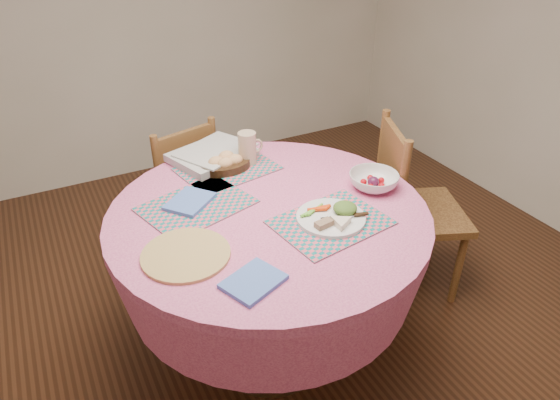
% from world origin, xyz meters
% --- Properties ---
extents(ground, '(4.00, 4.00, 0.00)m').
position_xyz_m(ground, '(0.00, 0.00, 0.00)').
color(ground, '#331C0F').
rests_on(ground, ground).
extents(dining_table, '(1.24, 1.24, 0.75)m').
position_xyz_m(dining_table, '(0.00, 0.00, 0.56)').
color(dining_table, pink).
rests_on(dining_table, ground).
extents(chair_right, '(0.53, 0.54, 0.91)m').
position_xyz_m(chair_right, '(0.83, 0.09, 0.48)').
color(chair_right, brown).
rests_on(chair_right, ground).
extents(chair_back, '(0.48, 0.46, 0.85)m').
position_xyz_m(chair_back, '(-0.13, 0.82, 0.44)').
color(chair_back, brown).
rests_on(chair_back, ground).
extents(placemat_front, '(0.44, 0.35, 0.01)m').
position_xyz_m(placemat_front, '(0.16, -0.19, 0.75)').
color(placemat_front, '#157377').
rests_on(placemat_front, dining_table).
extents(placemat_left, '(0.47, 0.40, 0.01)m').
position_xyz_m(placemat_left, '(-0.24, 0.16, 0.75)').
color(placemat_left, '#157377').
rests_on(placemat_left, dining_table).
extents(placemat_back, '(0.45, 0.37, 0.01)m').
position_xyz_m(placemat_back, '(-0.01, 0.38, 0.75)').
color(placemat_back, '#157377').
rests_on(placemat_back, dining_table).
extents(wicker_trivet, '(0.30, 0.30, 0.01)m').
position_xyz_m(wicker_trivet, '(-0.37, -0.13, 0.76)').
color(wicker_trivet, '#AD7E4A').
rests_on(wicker_trivet, dining_table).
extents(napkin_near, '(0.22, 0.20, 0.01)m').
position_xyz_m(napkin_near, '(-0.23, -0.36, 0.76)').
color(napkin_near, '#4F74CB').
rests_on(napkin_near, dining_table).
extents(napkin_far, '(0.23, 0.22, 0.01)m').
position_xyz_m(napkin_far, '(-0.25, 0.18, 0.76)').
color(napkin_far, '#4F74CB').
rests_on(napkin_far, placemat_left).
extents(dinner_plate, '(0.26, 0.26, 0.05)m').
position_xyz_m(dinner_plate, '(0.18, -0.18, 0.77)').
color(dinner_plate, white).
rests_on(dinner_plate, placemat_front).
extents(bread_bowl, '(0.23, 0.23, 0.08)m').
position_xyz_m(bread_bowl, '(-0.02, 0.38, 0.78)').
color(bread_bowl, black).
rests_on(bread_bowl, placemat_back).
extents(latte_mug, '(0.12, 0.08, 0.14)m').
position_xyz_m(latte_mug, '(0.09, 0.39, 0.83)').
color(latte_mug, tan).
rests_on(latte_mug, placemat_back).
extents(fruit_bowl, '(0.27, 0.27, 0.06)m').
position_xyz_m(fruit_bowl, '(0.46, -0.05, 0.78)').
color(fruit_bowl, white).
rests_on(fruit_bowl, dining_table).
extents(newspaper_stack, '(0.42, 0.37, 0.04)m').
position_xyz_m(newspaper_stack, '(-0.03, 0.50, 0.78)').
color(newspaper_stack, silver).
rests_on(newspaper_stack, dining_table).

